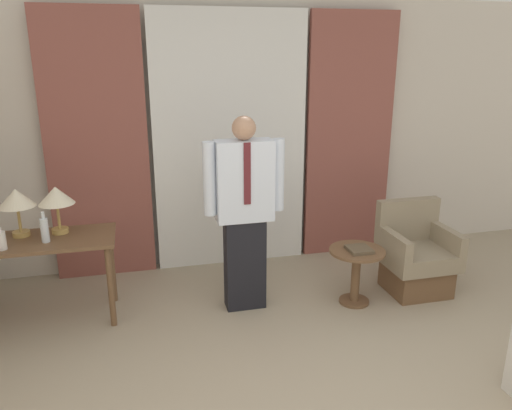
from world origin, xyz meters
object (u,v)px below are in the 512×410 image
Objects in this scene: table_lamp_right at (56,198)px; side_table at (356,267)px; bottle_by_lamp at (45,230)px; person at (244,209)px; bottle_near_edge at (1,240)px; book at (359,249)px; desk at (41,252)px; table_lamp_left at (16,200)px; armchair at (416,258)px.

table_lamp_right reaches higher than side_table.
person is at bearing -3.10° from bottle_by_lamp.
bottle_near_edge is 0.87× the size of book.
table_lamp_left is at bearing 142.42° from desk.
bottle_near_edge is at bearing -179.98° from person.
person is (1.81, -0.28, -0.13)m from table_lamp_left.
table_lamp_right is 0.24× the size of person.
bottle_by_lamp reaches higher than desk.
bottle_by_lamp is at bearing 16.01° from bottle_near_edge.
desk is at bearing 130.49° from bottle_by_lamp.
bottle_near_edge is (-0.24, -0.16, 0.19)m from desk.
table_lamp_right is 1.54m from person.
bottle_by_lamp is (0.06, -0.08, 0.21)m from desk.
table_lamp_right reaches higher than desk.
table_lamp_left is 2.91m from side_table.
bottle_by_lamp is (0.30, 0.09, 0.03)m from bottle_near_edge.
desk is at bearing 175.72° from armchair.
bottle_by_lamp reaches higher than bottle_near_edge.
bottle_by_lamp is 2.61m from book.
book is (2.79, -0.49, -0.51)m from table_lamp_left.
bottle_by_lamp reaches higher than book.
armchair reaches higher than side_table.
book is (0.00, -0.03, 0.18)m from side_table.
desk is 0.24m from bottle_by_lamp.
book is (2.88, -0.21, -0.28)m from bottle_near_edge.
bottle_by_lamp reaches higher than armchair.
bottle_near_edge is at bearing 176.37° from side_table.
person is 1.14m from side_table.
table_lamp_right reaches higher than bottle_near_edge.
person is at bearing -10.41° from table_lamp_right.
bottle_by_lamp is 2.63m from side_table.
table_lamp_left and table_lamp_right have the same top height.
table_lamp_right is at bearing 173.43° from armchair.
desk is at bearing 174.42° from person.
bottle_by_lamp is (-0.09, -0.19, -0.20)m from table_lamp_right.
person reaches higher than table_lamp_left.
table_lamp_right is 3.24m from armchair.
bottle_by_lamp is at bearing -114.02° from table_lamp_right.
bottle_near_edge reaches higher than armchair.
bottle_near_edge is at bearing -145.65° from desk.
armchair is at bearing -1.35° from bottle_near_edge.
armchair is at bearing -2.94° from person.
book is at bearing -4.20° from bottle_near_edge.
table_lamp_left reaches higher than bottle_near_edge.
table_lamp_right is 0.47× the size of armchair.
bottle_by_lamp is at bearing 176.90° from person.
bottle_by_lamp is at bearing -49.51° from desk.
book is at bearing -12.26° from person.
desk is 5.64× the size of book.
book is (-0.65, -0.13, 0.20)m from armchair.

